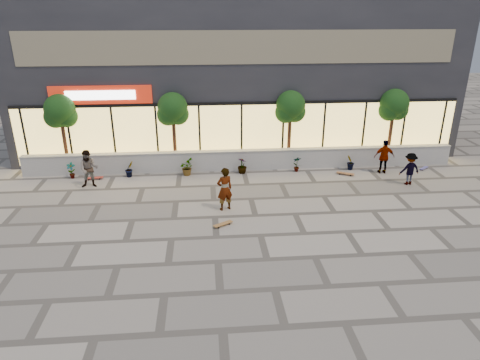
{
  "coord_description": "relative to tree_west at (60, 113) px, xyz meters",
  "views": [
    {
      "loc": [
        -1.94,
        -13.73,
        7.77
      ],
      "look_at": [
        -0.57,
        2.3,
        1.3
      ],
      "focal_mm": 32.0,
      "sensor_mm": 36.0,
      "label": 1
    }
  ],
  "objects": [
    {
      "name": "skater_right_far",
      "position": [
        16.61,
        -3.38,
        -2.21
      ],
      "size": [
        1.06,
        0.69,
        1.54
      ],
      "primitive_type": "imported",
      "rotation": [
        0.0,
        0.0,
        3.27
      ],
      "color": "maroon",
      "rests_on": "ground"
    },
    {
      "name": "skater_center",
      "position": [
        7.8,
        -5.39,
        -2.07
      ],
      "size": [
        0.78,
        0.65,
        1.84
      ],
      "primitive_type": "imported",
      "rotation": [
        0.0,
        0.0,
        3.5
      ],
      "color": "silver",
      "rests_on": "ground"
    },
    {
      "name": "retail_building",
      "position": [
        9.0,
        4.79,
        1.26
      ],
      "size": [
        24.0,
        9.17,
        8.5
      ],
      "color": "#27272D",
      "rests_on": "ground"
    },
    {
      "name": "planter_wall",
      "position": [
        9.0,
        -0.7,
        -2.46
      ],
      "size": [
        22.0,
        0.42,
        1.04
      ],
      "color": "silver",
      "rests_on": "ground"
    },
    {
      "name": "skateboard_center",
      "position": [
        7.65,
        -6.83,
        -2.9
      ],
      "size": [
        0.8,
        0.6,
        0.1
      ],
      "rotation": [
        0.0,
        0.0,
        0.55
      ],
      "color": "brown",
      "rests_on": "ground"
    },
    {
      "name": "skateboard_right_near",
      "position": [
        14.04,
        -1.95,
        -2.9
      ],
      "size": [
        0.87,
        0.62,
        0.1
      ],
      "rotation": [
        0.0,
        0.0,
        -0.51
      ],
      "color": "#975C31",
      "rests_on": "ground"
    },
    {
      "name": "skateboard_left",
      "position": [
        1.62,
        -1.5,
        -2.9
      ],
      "size": [
        0.86,
        0.3,
        0.1
      ],
      "rotation": [
        0.0,
        0.0,
        0.1
      ],
      "color": "#AE3020",
      "rests_on": "ground"
    },
    {
      "name": "shrub_d",
      "position": [
        8.9,
        -1.25,
        -2.58
      ],
      "size": [
        0.64,
        0.64,
        0.81
      ],
      "primitive_type": "imported",
      "rotation": [
        0.0,
        0.0,
        2.46
      ],
      "color": "#163C13",
      "rests_on": "ground"
    },
    {
      "name": "tree_east",
      "position": [
        17.0,
        0.0,
        0.0
      ],
      "size": [
        1.6,
        1.5,
        3.92
      ],
      "color": "#4C2A1B",
      "rests_on": "ground"
    },
    {
      "name": "shrub_b",
      "position": [
        3.3,
        -1.25,
        -2.58
      ],
      "size": [
        0.57,
        0.57,
        0.81
      ],
      "primitive_type": "imported",
      "rotation": [
        0.0,
        0.0,
        0.82
      ],
      "color": "#163C13",
      "rests_on": "ground"
    },
    {
      "name": "tree_west",
      "position": [
        0.0,
        0.0,
        0.0
      ],
      "size": [
        1.6,
        1.5,
        3.92
      ],
      "color": "#4C2A1B",
      "rests_on": "ground"
    },
    {
      "name": "tree_midwest",
      "position": [
        5.5,
        0.0,
        0.0
      ],
      "size": [
        1.6,
        1.5,
        3.92
      ],
      "color": "#4C2A1B",
      "rests_on": "ground"
    },
    {
      "name": "shrub_e",
      "position": [
        11.7,
        -1.25,
        -2.58
      ],
      "size": [
        0.46,
        0.35,
        0.81
      ],
      "primitive_type": "imported",
      "rotation": [
        0.0,
        0.0,
        3.28
      ],
      "color": "#163C13",
      "rests_on": "ground"
    },
    {
      "name": "shrub_f",
      "position": [
        14.5,
        -1.25,
        -2.58
      ],
      "size": [
        0.55,
        0.57,
        0.81
      ],
      "primitive_type": "imported",
      "rotation": [
        0.0,
        0.0,
        4.1
      ],
      "color": "#163C13",
      "rests_on": "ground"
    },
    {
      "name": "tree_mideast",
      "position": [
        11.5,
        0.0,
        0.0
      ],
      "size": [
        1.6,
        1.5,
        3.92
      ],
      "color": "#4C2A1B",
      "rests_on": "ground"
    },
    {
      "name": "skater_right_near",
      "position": [
        16.0,
        -1.84,
        -2.12
      ],
      "size": [
        1.05,
        0.52,
        1.73
      ],
      "primitive_type": "imported",
      "rotation": [
        0.0,
        0.0,
        3.04
      ],
      "color": "silver",
      "rests_on": "ground"
    },
    {
      "name": "shrub_a",
      "position": [
        0.5,
        -1.25,
        -2.58
      ],
      "size": [
        0.43,
        0.29,
        0.81
      ],
      "primitive_type": "imported",
      "color": "#163C13",
      "rests_on": "ground"
    },
    {
      "name": "skateboard_right_far",
      "position": [
        18.37,
        -1.5,
        -2.92
      ],
      "size": [
        0.67,
        0.56,
        0.08
      ],
      "rotation": [
        0.0,
        0.0,
        0.64
      ],
      "color": "#59559C",
      "rests_on": "ground"
    },
    {
      "name": "skater_left",
      "position": [
        1.69,
        -2.43,
        -2.09
      ],
      "size": [
        0.9,
        0.71,
        1.79
      ],
      "primitive_type": "imported",
      "rotation": [
        0.0,
        0.0,
        0.04
      ],
      "color": "#958060",
      "rests_on": "ground"
    },
    {
      "name": "ground",
      "position": [
        9.0,
        -7.7,
        -2.99
      ],
      "size": [
        80.0,
        80.0,
        0.0
      ],
      "primitive_type": "plane",
      "color": "#A99F92",
      "rests_on": "ground"
    },
    {
      "name": "shrub_c",
      "position": [
        6.1,
        -1.25,
        -2.58
      ],
      "size": [
        0.68,
        0.77,
        0.81
      ],
      "primitive_type": "imported",
      "rotation": [
        0.0,
        0.0,
        1.64
      ],
      "color": "#163C13",
      "rests_on": "ground"
    }
  ]
}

